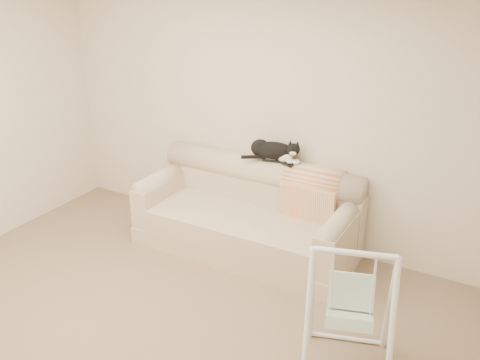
# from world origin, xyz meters

# --- Properties ---
(ground_plane) EXTENTS (5.00, 5.00, 0.00)m
(ground_plane) POSITION_xyz_m (0.00, 0.00, 0.00)
(ground_plane) COLOR brown
(ground_plane) RESTS_ON ground
(room_shell) EXTENTS (5.04, 4.04, 2.60)m
(room_shell) POSITION_xyz_m (0.00, 0.00, 1.53)
(room_shell) COLOR beige
(room_shell) RESTS_ON ground
(sofa) EXTENTS (2.20, 0.93, 0.90)m
(sofa) POSITION_xyz_m (-0.06, 1.62, 0.35)
(sofa) COLOR #BAA08E
(sofa) RESTS_ON ground
(remote_a) EXTENTS (0.19, 0.08, 0.03)m
(remote_a) POSITION_xyz_m (0.06, 1.84, 0.91)
(remote_a) COLOR black
(remote_a) RESTS_ON sofa
(remote_b) EXTENTS (0.17, 0.11, 0.02)m
(remote_b) POSITION_xyz_m (0.24, 1.82, 0.91)
(remote_b) COLOR black
(remote_b) RESTS_ON sofa
(tuxedo_cat) EXTENTS (0.58, 0.32, 0.23)m
(tuxedo_cat) POSITION_xyz_m (0.08, 1.85, 1.01)
(tuxedo_cat) COLOR black
(tuxedo_cat) RESTS_ON sofa
(throw_blanket) EXTENTS (0.56, 0.38, 0.58)m
(throw_blanket) POSITION_xyz_m (0.52, 1.84, 0.72)
(throw_blanket) COLOR #E57445
(throw_blanket) RESTS_ON sofa
(baby_swing) EXTENTS (0.76, 0.79, 0.99)m
(baby_swing) POSITION_xyz_m (1.38, 0.43, 0.49)
(baby_swing) COLOR white
(baby_swing) RESTS_ON ground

